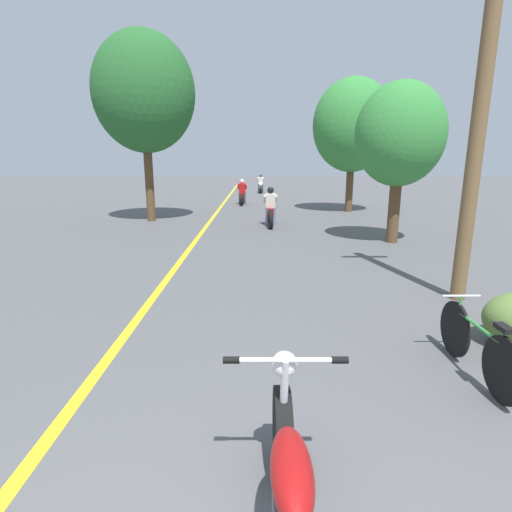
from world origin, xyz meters
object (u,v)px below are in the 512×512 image
at_px(utility_pole, 482,94).
at_px(motorcycle_foreground, 290,498).
at_px(motorcycle_rider_mid, 242,195).
at_px(motorcycle_rider_lead, 270,211).
at_px(motorcycle_rider_far, 260,186).
at_px(roadside_tree_right_near, 399,135).
at_px(bicycle_parked, 476,345).
at_px(roadside_tree_right_far, 352,126).
at_px(roadside_tree_left, 143,93).

height_order(utility_pole, motorcycle_foreground, utility_pole).
height_order(motorcycle_foreground, motorcycle_rider_mid, motorcycle_rider_mid).
distance_m(motorcycle_rider_lead, motorcycle_rider_far, 14.63).
xyz_separation_m(roadside_tree_right_near, motorcycle_rider_lead, (-3.39, 2.97, -2.42)).
xyz_separation_m(motorcycle_rider_lead, motorcycle_rider_far, (-0.18, 14.63, -0.03)).
xyz_separation_m(motorcycle_foreground, bicycle_parked, (2.20, 2.08, -0.08)).
bearing_deg(utility_pole, motorcycle_rider_mid, 105.74).
bearing_deg(bicycle_parked, utility_pole, 67.19).
xyz_separation_m(motorcycle_rider_lead, bicycle_parked, (1.88, -10.27, -0.17)).
bearing_deg(bicycle_parked, motorcycle_rider_lead, 100.35).
bearing_deg(motorcycle_rider_far, motorcycle_rider_mid, -98.03).
relative_size(motorcycle_foreground, motorcycle_rider_lead, 1.05).
bearing_deg(roadside_tree_right_far, bicycle_parked, -97.35).
xyz_separation_m(roadside_tree_right_far, bicycle_parked, (-1.85, -14.33, -3.40)).
distance_m(utility_pole, roadside_tree_left, 11.76).
bearing_deg(motorcycle_rider_mid, motorcycle_foreground, -87.26).
height_order(motorcycle_foreground, bicycle_parked, motorcycle_foreground).
bearing_deg(utility_pole, roadside_tree_right_near, 84.52).
bearing_deg(roadside_tree_right_far, utility_pole, -93.85).
height_order(roadside_tree_left, motorcycle_foreground, roadside_tree_left).
height_order(roadside_tree_right_far, bicycle_parked, roadside_tree_right_far).
distance_m(motorcycle_rider_lead, bicycle_parked, 10.44).
bearing_deg(motorcycle_foreground, roadside_tree_right_far, 76.16).
height_order(motorcycle_rider_lead, motorcycle_rider_far, motorcycle_rider_lead).
height_order(roadside_tree_right_near, motorcycle_rider_lead, roadside_tree_right_near).
bearing_deg(utility_pole, roadside_tree_right_far, 86.15).
relative_size(utility_pole, roadside_tree_right_near, 1.46).
relative_size(utility_pole, motorcycle_rider_mid, 3.12).
xyz_separation_m(roadside_tree_right_near, bicycle_parked, (-1.51, -7.30, -2.59)).
height_order(utility_pole, roadside_tree_left, roadside_tree_left).
height_order(utility_pole, roadside_tree_right_near, utility_pole).
xyz_separation_m(motorcycle_rider_far, bicycle_parked, (2.05, -24.91, -0.13)).
height_order(utility_pole, roadside_tree_right_far, utility_pole).
bearing_deg(roadside_tree_left, motorcycle_rider_far, 71.89).
distance_m(motorcycle_rider_far, bicycle_parked, 24.99).
bearing_deg(motorcycle_rider_lead, motorcycle_rider_mid, 100.04).
height_order(roadside_tree_right_far, motorcycle_rider_mid, roadside_tree_right_far).
xyz_separation_m(roadside_tree_left, motorcycle_rider_far, (4.40, 13.45, -4.16)).
bearing_deg(roadside_tree_right_near, bicycle_parked, -101.71).
bearing_deg(motorcycle_rider_mid, motorcycle_rider_far, 81.97).
xyz_separation_m(utility_pole, roadside_tree_right_far, (0.80, 11.83, 0.48)).
height_order(motorcycle_foreground, motorcycle_rider_far, motorcycle_rider_far).
height_order(roadside_tree_left, motorcycle_rider_lead, roadside_tree_left).
xyz_separation_m(motorcycle_rider_lead, motorcycle_rider_mid, (-1.25, 7.05, -0.02)).
height_order(motorcycle_foreground, motorcycle_rider_lead, motorcycle_rider_lead).
height_order(roadside_tree_left, motorcycle_rider_far, roadside_tree_left).
height_order(roadside_tree_right_near, roadside_tree_right_far, roadside_tree_right_far).
distance_m(roadside_tree_right_near, motorcycle_rider_mid, 11.31).
bearing_deg(bicycle_parked, motorcycle_rider_far, 94.72).
bearing_deg(roadside_tree_right_far, motorcycle_foreground, -103.84).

